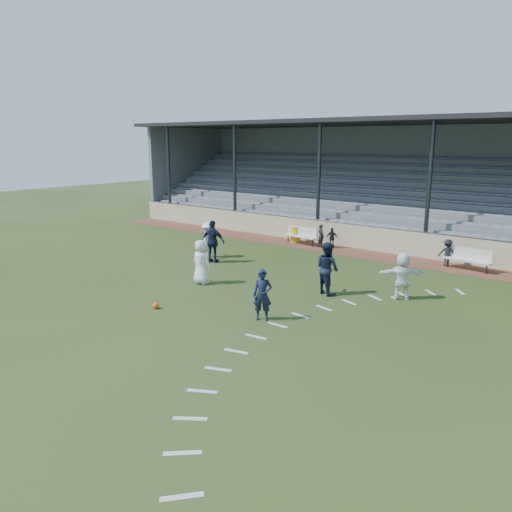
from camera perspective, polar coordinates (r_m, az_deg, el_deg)
The scene contains 18 objects.
ground at distance 17.09m, azimuth -5.28°, elevation -5.74°, with size 90.00×90.00×0.00m, color #2C3E19.
cinder_track at distance 25.41m, azimuth 11.36°, elevation 0.36°, with size 34.00×2.00×0.02m, color brown.
retaining_wall at distance 26.21m, azimuth 12.48°, elevation 2.01°, with size 34.00×0.18×1.20m, color #BAB28F.
bench_left at distance 27.00m, azimuth 5.22°, elevation 2.55°, with size 2.03×0.65×0.95m.
bench_right at distance 23.38m, azimuth 23.08°, elevation -0.10°, with size 2.03×0.66×0.95m.
trash_bin at distance 27.50m, azimuth 4.55°, elevation 2.50°, with size 0.55×0.55×0.88m, color gold.
football at distance 17.08m, azimuth -11.36°, elevation -5.58°, with size 0.22×0.22×0.22m, color #E4570D.
player_white_lead at distance 19.54m, azimuth -6.29°, elevation -0.69°, with size 0.85×0.55×1.74m, color white.
player_navy_lead at distance 15.52m, azimuth 0.75°, elevation -4.48°, with size 0.59×0.39×1.63m, color #121933.
player_navy_mid at distance 18.32m, azimuth 8.16°, elevation -1.38°, with size 0.93×0.73×1.92m, color #121933.
player_white_wing at distance 23.95m, azimuth -5.48°, elevation 1.86°, with size 1.11×0.64×1.72m, color white.
player_navy_wing at distance 22.89m, azimuth -4.94°, elevation 1.65°, with size 1.14×0.48×1.95m, color #121933.
player_white_back at distance 18.30m, azimuth 16.36°, elevation -2.17°, with size 1.58×0.50×1.70m, color white.
sub_left_near at distance 26.29m, azimuth 7.42°, elevation 2.29°, with size 0.44×0.29×1.20m, color black.
sub_left_far at distance 26.17m, azimuth 8.68°, elevation 2.05°, with size 0.62×0.26×1.07m, color black.
sub_right at distance 23.74m, azimuth 21.02°, elevation 0.36°, with size 0.78×0.45×1.21m, color black.
grandstand at distance 30.23m, azimuth 16.65°, elevation 6.29°, with size 34.60×9.00×6.61m.
penalty_arc at distance 14.69m, azimuth 6.54°, elevation -8.95°, with size 3.89×14.63×0.01m.
Camera 1 is at (11.29, -11.59, 5.50)m, focal length 35.00 mm.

